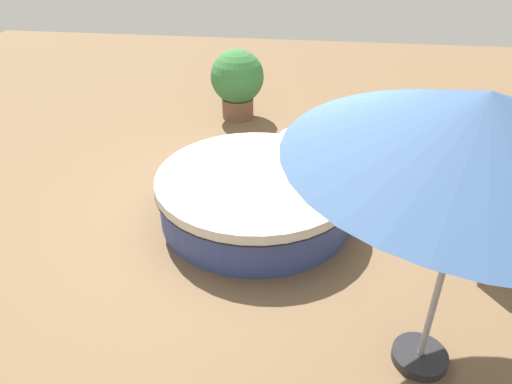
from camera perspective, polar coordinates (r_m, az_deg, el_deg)
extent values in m
plane|color=brown|center=(5.59, 0.00, -2.87)|extent=(16.00, 16.00, 0.00)
cylinder|color=#38478C|center=(5.47, 0.00, -1.01)|extent=(2.17, 2.17, 0.43)
cylinder|color=black|center=(5.35, 0.00, 0.93)|extent=(2.25, 2.25, 0.02)
cylinder|color=silver|center=(5.32, 0.00, 1.47)|extent=(2.24, 2.24, 0.12)
ellipsoid|color=beige|center=(5.01, 8.85, 1.07)|extent=(0.42, 0.36, 0.21)
ellipsoid|color=beige|center=(5.36, 8.45, 2.94)|extent=(0.53, 0.32, 0.14)
ellipsoid|color=beige|center=(5.68, 7.15, 4.83)|extent=(0.52, 0.29, 0.15)
ellipsoid|color=beige|center=(5.87, 4.02, 6.25)|extent=(0.51, 0.31, 0.20)
cylinder|color=#333338|center=(5.15, 28.06, -7.90)|extent=(0.04, 0.04, 0.42)
cylinder|color=#333338|center=(5.53, 24.72, -4.04)|extent=(0.04, 0.04, 0.42)
cylinder|color=#333338|center=(5.17, 23.59, -6.45)|extent=(0.04, 0.04, 0.42)
cube|color=beige|center=(5.20, 26.95, -3.80)|extent=(0.69, 0.68, 0.06)
cube|color=#333338|center=(5.07, 25.34, -0.46)|extent=(0.49, 0.29, 0.50)
cylinder|color=#262628|center=(4.27, 18.91, -18.05)|extent=(0.44, 0.44, 0.08)
cylinder|color=#99999E|center=(3.54, 21.94, -6.56)|extent=(0.05, 0.05, 2.24)
cone|color=#385684|center=(3.09, 25.40, 7.24)|extent=(2.35, 2.35, 0.41)
cylinder|color=brown|center=(8.11, -2.18, 10.02)|extent=(0.52, 0.52, 0.33)
sphere|color=#387A3D|center=(7.92, -2.26, 13.59)|extent=(0.86, 0.86, 0.86)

